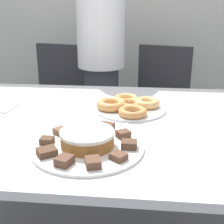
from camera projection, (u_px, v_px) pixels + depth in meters
The scene contains 22 objects.
table at pixel (107, 137), 1.33m from camera, with size 1.57×1.07×0.74m.
person_standing at pixel (101, 58), 2.11m from camera, with size 0.32×0.32×1.59m.
office_chair_left at pixel (54, 109), 2.38m from camera, with size 0.53×0.53×0.90m.
office_chair_right at pixel (158, 113), 2.30m from camera, with size 0.54×0.54×0.90m.
plate_cake at pixel (88, 147), 1.06m from camera, with size 0.39×0.39×0.01m.
plate_donuts at pixel (130, 109), 1.43m from camera, with size 0.33×0.33×0.01m.
frosted_cake at pixel (87, 138), 1.05m from camera, with size 0.19×0.19×0.05m.
lamington_0 at pixel (61, 131), 1.15m from camera, with size 0.07×0.06×0.02m.
lamington_1 at pixel (47, 140), 1.07m from camera, with size 0.05×0.04×0.02m.
lamington_2 at pixel (47, 152), 0.99m from camera, with size 0.08×0.07×0.02m.
lamington_3 at pixel (64, 161), 0.94m from camera, with size 0.06×0.06×0.03m.
lamington_4 at pixel (93, 162), 0.93m from camera, with size 0.06×0.06×0.03m.
lamington_5 at pixel (119, 156), 0.97m from camera, with size 0.06×0.06×0.02m.
lamington_6 at pixel (129, 144), 1.04m from camera, with size 0.05×0.05×0.03m.
lamington_7 at pixel (123, 134), 1.12m from camera, with size 0.06×0.06×0.02m.
lamington_8 at pixel (106, 127), 1.18m from camera, with size 0.07×0.07×0.03m.
lamington_9 at pixel (83, 127), 1.19m from camera, with size 0.06×0.06×0.02m.
donut_0 at pixel (130, 104), 1.43m from camera, with size 0.11×0.11×0.03m.
donut_1 at pixel (147, 103), 1.44m from camera, with size 0.12×0.12×0.04m.
donut_2 at pixel (126, 99), 1.50m from camera, with size 0.12×0.12×0.03m.
donut_3 at pixel (111, 105), 1.41m from camera, with size 0.13×0.13×0.04m.
donut_4 at pixel (133, 112), 1.33m from camera, with size 0.13×0.13×0.03m.
Camera 1 is at (0.15, -1.21, 1.22)m, focal length 50.00 mm.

